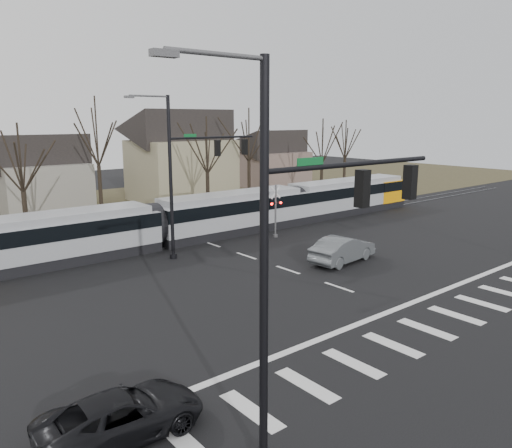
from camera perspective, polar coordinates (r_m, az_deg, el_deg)
ground at (r=25.96m, az=12.80°, el=-8.18°), size 140.00×140.00×0.00m
grass_verge at (r=51.42m, az=-16.44°, el=1.61°), size 140.00×28.00×0.01m
crosswalk at (r=23.90m, az=20.48°, el=-10.44°), size 27.00×2.60×0.01m
stop_line at (r=24.97m, az=16.09°, el=-9.17°), size 28.00×0.35×0.01m
lane_dashes at (r=37.46m, az=-6.79°, el=-1.71°), size 0.18×30.00×0.01m
rail_pair at (r=37.29m, az=-6.63°, el=-1.74°), size 90.00×1.52×0.06m
tram at (r=38.84m, az=-2.92°, el=1.44°), size 41.81×3.10×3.17m
sedan at (r=31.59m, az=9.88°, el=-2.86°), size 2.96×5.43×1.65m
suv at (r=15.44m, az=-15.09°, el=-20.36°), size 2.45×4.84×1.31m
signal_pole_near_left at (r=12.97m, az=6.32°, el=-1.97°), size 9.28×0.44×10.20m
signal_pole_far at (r=32.31m, az=-7.30°, el=6.35°), size 9.28×0.44×10.20m
rail_crossing_signal at (r=37.49m, az=2.25°, el=1.31°), size 1.08×0.36×4.00m
tree_row at (r=46.23m, az=-11.57°, el=7.00°), size 59.20×7.20×10.00m
house_b at (r=53.02m, az=-23.40°, el=5.75°), size 8.64×7.56×7.65m
house_c at (r=55.72m, az=-8.56°, el=8.15°), size 10.80×8.64×10.10m
house_d at (r=66.24m, az=1.87°, el=7.77°), size 8.64×7.56×7.65m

